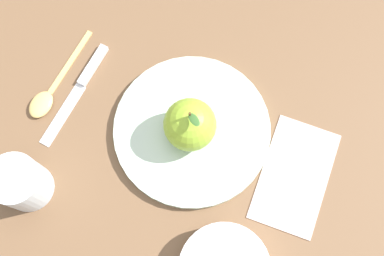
{
  "coord_description": "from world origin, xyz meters",
  "views": [
    {
      "loc": [
        0.2,
        -0.1,
        0.78
      ],
      "look_at": [
        0.03,
        0.03,
        0.02
      ],
      "focal_mm": 47.34,
      "sensor_mm": 36.0,
      "label": 1
    }
  ],
  "objects_px": {
    "spoon": "(48,95)",
    "knife": "(81,85)",
    "apple": "(190,125)",
    "dinner_plate": "(192,130)",
    "cup": "(21,183)",
    "linen_napkin": "(295,176)"
  },
  "relations": [
    {
      "from": "spoon",
      "to": "linen_napkin",
      "type": "height_order",
      "value": "spoon"
    },
    {
      "from": "knife",
      "to": "apple",
      "type": "bearing_deg",
      "value": 27.53
    },
    {
      "from": "cup",
      "to": "spoon",
      "type": "relative_size",
      "value": 0.5
    },
    {
      "from": "apple",
      "to": "spoon",
      "type": "height_order",
      "value": "apple"
    },
    {
      "from": "knife",
      "to": "spoon",
      "type": "relative_size",
      "value": 1.07
    },
    {
      "from": "knife",
      "to": "linen_napkin",
      "type": "distance_m",
      "value": 0.37
    },
    {
      "from": "dinner_plate",
      "to": "apple",
      "type": "bearing_deg",
      "value": -71.49
    },
    {
      "from": "knife",
      "to": "spoon",
      "type": "distance_m",
      "value": 0.06
    },
    {
      "from": "cup",
      "to": "spoon",
      "type": "distance_m",
      "value": 0.16
    },
    {
      "from": "dinner_plate",
      "to": "knife",
      "type": "relative_size",
      "value": 1.38
    },
    {
      "from": "knife",
      "to": "spoon",
      "type": "xyz_separation_m",
      "value": [
        -0.02,
        -0.05,
        0.0
      ]
    },
    {
      "from": "spoon",
      "to": "knife",
      "type": "bearing_deg",
      "value": 70.8
    },
    {
      "from": "dinner_plate",
      "to": "linen_napkin",
      "type": "distance_m",
      "value": 0.18
    },
    {
      "from": "dinner_plate",
      "to": "spoon",
      "type": "bearing_deg",
      "value": -142.09
    },
    {
      "from": "linen_napkin",
      "to": "apple",
      "type": "bearing_deg",
      "value": -150.08
    },
    {
      "from": "dinner_plate",
      "to": "apple",
      "type": "relative_size",
      "value": 2.57
    },
    {
      "from": "dinner_plate",
      "to": "apple",
      "type": "xyz_separation_m",
      "value": [
        0.0,
        -0.01,
        0.05
      ]
    },
    {
      "from": "dinner_plate",
      "to": "cup",
      "type": "xyz_separation_m",
      "value": [
        -0.08,
        -0.25,
        0.04
      ]
    },
    {
      "from": "spoon",
      "to": "cup",
      "type": "bearing_deg",
      "value": -43.91
    },
    {
      "from": "apple",
      "to": "spoon",
      "type": "bearing_deg",
      "value": -143.35
    },
    {
      "from": "dinner_plate",
      "to": "cup",
      "type": "relative_size",
      "value": 2.94
    },
    {
      "from": "dinner_plate",
      "to": "linen_napkin",
      "type": "xyz_separation_m",
      "value": [
        0.15,
        0.08,
        -0.01
      ]
    }
  ]
}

